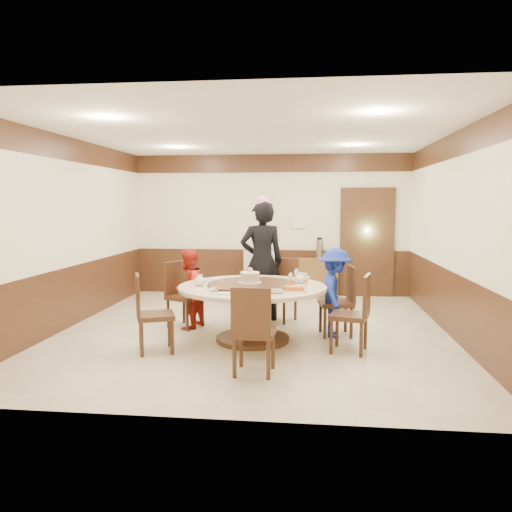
# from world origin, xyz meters

# --- Properties ---
(room) EXTENTS (6.00, 6.04, 2.84)m
(room) POSITION_xyz_m (0.01, 0.01, 1.08)
(room) COLOR beige
(room) RESTS_ON ground
(banquet_table) EXTENTS (1.95, 1.95, 0.78)m
(banquet_table) POSITION_xyz_m (0.05, -0.54, 0.53)
(banquet_table) COLOR #3E2213
(banquet_table) RESTS_ON ground
(chair_0) EXTENTS (0.51, 0.50, 0.97)m
(chair_0) POSITION_xyz_m (1.18, -0.13, 0.30)
(chair_0) COLOR #3E2213
(chair_0) RESTS_ON ground
(chair_1) EXTENTS (0.59, 0.59, 0.97)m
(chair_1) POSITION_xyz_m (0.34, 0.66, 0.30)
(chair_1) COLOR #3E2213
(chair_1) RESTS_ON ground
(chair_2) EXTENTS (0.59, 0.58, 0.97)m
(chair_2) POSITION_xyz_m (-1.06, 0.11, 0.30)
(chair_2) COLOR #3E2213
(chair_2) RESTS_ON ground
(chair_3) EXTENTS (0.58, 0.57, 0.97)m
(chair_3) POSITION_xyz_m (-1.11, -1.16, 0.30)
(chair_3) COLOR #3E2213
(chair_3) RESTS_ON ground
(chair_4) EXTENTS (0.46, 0.47, 0.97)m
(chair_4) POSITION_xyz_m (0.21, -1.83, 0.30)
(chair_4) COLOR #3E2213
(chair_4) RESTS_ON ground
(chair_5) EXTENTS (0.54, 0.53, 0.97)m
(chair_5) POSITION_xyz_m (1.31, -0.90, 0.30)
(chair_5) COLOR #3E2213
(chair_5) RESTS_ON ground
(person_standing) EXTENTS (0.78, 0.62, 1.86)m
(person_standing) POSITION_xyz_m (0.05, 0.68, 0.93)
(person_standing) COLOR black
(person_standing) RESTS_ON ground
(person_red) EXTENTS (0.60, 0.68, 1.18)m
(person_red) POSITION_xyz_m (-0.97, 0.04, 0.59)
(person_red) COLOR red
(person_red) RESTS_ON ground
(person_blue) EXTENTS (0.48, 0.80, 1.23)m
(person_blue) POSITION_xyz_m (1.14, -0.20, 0.61)
(person_blue) COLOR navy
(person_blue) RESTS_ON ground
(birthday_cake) EXTENTS (0.31, 0.31, 0.21)m
(birthday_cake) POSITION_xyz_m (0.01, -0.50, 0.85)
(birthday_cake) COLOR white
(birthday_cake) RESTS_ON banquet_table
(teapot_left) EXTENTS (0.17, 0.15, 0.13)m
(teapot_left) POSITION_xyz_m (-0.64, -0.65, 0.81)
(teapot_left) COLOR white
(teapot_left) RESTS_ON banquet_table
(teapot_right) EXTENTS (0.17, 0.15, 0.13)m
(teapot_right) POSITION_xyz_m (0.68, -0.28, 0.81)
(teapot_right) COLOR white
(teapot_right) RESTS_ON banquet_table
(bowl_0) EXTENTS (0.14, 0.14, 0.03)m
(bowl_0) POSITION_xyz_m (-0.47, -0.23, 0.77)
(bowl_0) COLOR white
(bowl_0) RESTS_ON banquet_table
(bowl_1) EXTENTS (0.15, 0.15, 0.05)m
(bowl_1) POSITION_xyz_m (0.40, -1.08, 0.77)
(bowl_1) COLOR white
(bowl_1) RESTS_ON banquet_table
(bowl_2) EXTENTS (0.14, 0.14, 0.03)m
(bowl_2) POSITION_xyz_m (-0.37, -1.01, 0.77)
(bowl_2) COLOR white
(bowl_2) RESTS_ON banquet_table
(bowl_3) EXTENTS (0.14, 0.14, 0.04)m
(bowl_3) POSITION_xyz_m (0.67, -0.73, 0.77)
(bowl_3) COLOR white
(bowl_3) RESTS_ON banquet_table
(saucer_near) EXTENTS (0.18, 0.18, 0.01)m
(saucer_near) POSITION_xyz_m (-0.20, -1.19, 0.76)
(saucer_near) COLOR white
(saucer_near) RESTS_ON banquet_table
(saucer_far) EXTENTS (0.18, 0.18, 0.01)m
(saucer_far) POSITION_xyz_m (0.50, -0.04, 0.76)
(saucer_far) COLOR white
(saucer_far) RESTS_ON banquet_table
(shrimp_platter) EXTENTS (0.30, 0.20, 0.06)m
(shrimp_platter) POSITION_xyz_m (0.62, -0.93, 0.78)
(shrimp_platter) COLOR white
(shrimp_platter) RESTS_ON banquet_table
(bottle_0) EXTENTS (0.06, 0.06, 0.16)m
(bottle_0) POSITION_xyz_m (0.55, -0.57, 0.83)
(bottle_0) COLOR silver
(bottle_0) RESTS_ON banquet_table
(bottle_1) EXTENTS (0.06, 0.06, 0.16)m
(bottle_1) POSITION_xyz_m (0.74, -0.54, 0.83)
(bottle_1) COLOR silver
(bottle_1) RESTS_ON banquet_table
(bottle_2) EXTENTS (0.06, 0.06, 0.16)m
(bottle_2) POSITION_xyz_m (0.61, -0.13, 0.83)
(bottle_2) COLOR silver
(bottle_2) RESTS_ON banquet_table
(tv_stand) EXTENTS (0.85, 0.45, 0.50)m
(tv_stand) POSITION_xyz_m (-0.18, 2.75, 0.25)
(tv_stand) COLOR #3E2213
(tv_stand) RESTS_ON ground
(television) EXTENTS (0.70, 0.16, 0.40)m
(television) POSITION_xyz_m (-0.18, 2.75, 0.70)
(television) COLOR gray
(television) RESTS_ON tv_stand
(side_cabinet) EXTENTS (0.80, 0.40, 0.75)m
(side_cabinet) POSITION_xyz_m (0.93, 2.78, 0.38)
(side_cabinet) COLOR brown
(side_cabinet) RESTS_ON ground
(thermos) EXTENTS (0.15, 0.15, 0.38)m
(thermos) POSITION_xyz_m (0.97, 2.78, 0.94)
(thermos) COLOR silver
(thermos) RESTS_ON side_cabinet
(notice_left) EXTENTS (0.25, 0.00, 0.35)m
(notice_left) POSITION_xyz_m (-0.10, 2.96, 1.75)
(notice_left) COLOR white
(notice_left) RESTS_ON room
(notice_right) EXTENTS (0.30, 0.00, 0.22)m
(notice_right) POSITION_xyz_m (0.55, 2.96, 1.45)
(notice_right) COLOR white
(notice_right) RESTS_ON room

